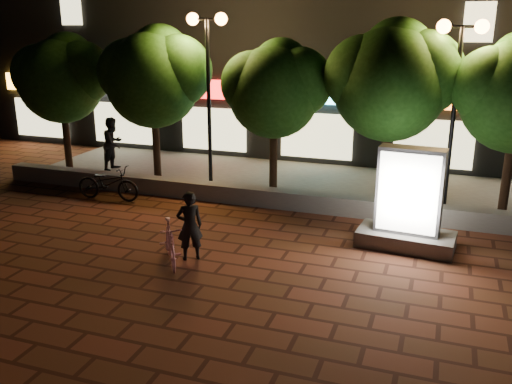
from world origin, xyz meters
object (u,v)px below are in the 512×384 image
at_px(tree_right, 393,77).
at_px(rider, 190,226).
at_px(scooter_pink, 170,243).
at_px(scooter_parked, 108,183).
at_px(street_lamp_right, 458,67).
at_px(tree_left, 155,74).
at_px(ad_kiosk, 408,208).
at_px(pedestrian, 113,143).
at_px(street_lamp_left, 208,56).
at_px(tree_mid, 276,86).
at_px(tree_far_left, 63,75).

height_order(tree_right, rider, tree_right).
bearing_deg(scooter_pink, tree_right, 22.51).
bearing_deg(scooter_parked, street_lamp_right, -80.65).
height_order(tree_left, ad_kiosk, tree_left).
bearing_deg(pedestrian, rider, -134.18).
bearing_deg(tree_right, street_lamp_left, -177.19).
bearing_deg(ad_kiosk, tree_mid, 142.32).
xyz_separation_m(tree_right, rider, (-3.53, -5.50, -2.79)).
relative_size(tree_left, street_lamp_right, 0.98).
bearing_deg(scooter_parked, scooter_pink, -135.60).
bearing_deg(scooter_pink, street_lamp_left, 70.97).
bearing_deg(street_lamp_left, rider, -70.79).
bearing_deg(street_lamp_left, scooter_parked, -136.15).
xyz_separation_m(tree_mid, scooter_parked, (-4.34, -2.46, -2.71)).
relative_size(tree_right, street_lamp_left, 0.98).
xyz_separation_m(tree_left, scooter_pink, (3.47, -5.85, -2.97)).
bearing_deg(tree_far_left, pedestrian, 14.92).
height_order(street_lamp_right, pedestrian, street_lamp_right).
distance_m(tree_far_left, rider, 9.46).
relative_size(tree_left, scooter_parked, 2.53).
bearing_deg(scooter_parked, street_lamp_left, -50.12).
bearing_deg(pedestrian, ad_kiosk, -108.16).
bearing_deg(street_lamp_left, scooter_pink, -74.75).
distance_m(street_lamp_left, scooter_parked, 4.74).
xyz_separation_m(street_lamp_right, scooter_parked, (-9.29, -2.20, -3.39)).
height_order(tree_mid, scooter_parked, tree_mid).
distance_m(tree_left, street_lamp_right, 8.96).
height_order(tree_mid, ad_kiosk, tree_mid).
bearing_deg(scooter_parked, tree_far_left, 48.07).
bearing_deg(ad_kiosk, pedestrian, 160.41).
bearing_deg(scooter_pink, rider, 15.82).
xyz_separation_m(tree_right, pedestrian, (-9.31, 0.40, -2.57)).
xyz_separation_m(tree_far_left, tree_left, (3.50, 0.00, 0.15)).
relative_size(tree_right, scooter_pink, 3.23).
xyz_separation_m(tree_left, rider, (3.77, -5.50, -2.67)).
xyz_separation_m(tree_right, scooter_pink, (-3.83, -5.85, -3.09)).
distance_m(tree_left, pedestrian, 3.19).
height_order(tree_right, street_lamp_right, tree_right).
distance_m(street_lamp_right, pedestrian, 11.35).
bearing_deg(ad_kiosk, tree_far_left, 164.58).
bearing_deg(street_lamp_right, scooter_pink, -134.40).
relative_size(tree_left, street_lamp_left, 0.94).
bearing_deg(street_lamp_left, tree_left, 172.30).
distance_m(tree_left, scooter_pink, 7.43).
xyz_separation_m(ad_kiosk, scooter_pink, (-4.69, -2.64, -0.48)).
height_order(tree_left, street_lamp_left, street_lamp_left).
bearing_deg(tree_far_left, rider, -37.09).
relative_size(tree_far_left, ad_kiosk, 1.97).
bearing_deg(rider, tree_right, -157.59).
height_order(tree_far_left, pedestrian, tree_far_left).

